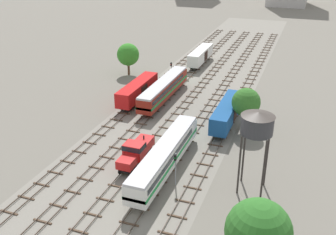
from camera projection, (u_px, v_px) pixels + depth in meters
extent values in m
plane|color=slate|center=(193.00, 96.00, 78.43)|extent=(480.00, 480.00, 0.00)
cube|color=gray|center=(193.00, 96.00, 78.43)|extent=(22.48, 176.00, 0.01)
cube|color=#47382D|center=(149.00, 88.00, 82.32)|extent=(0.07, 126.00, 0.15)
cube|color=#47382D|center=(155.00, 89.00, 81.87)|extent=(0.07, 126.00, 0.15)
cube|color=brown|center=(9.00, 212.00, 45.04)|extent=(2.40, 0.22, 0.14)
cube|color=brown|center=(26.00, 198.00, 47.60)|extent=(2.40, 0.22, 0.14)
cube|color=brown|center=(41.00, 185.00, 50.16)|extent=(2.40, 0.22, 0.14)
cube|color=brown|center=(55.00, 173.00, 52.72)|extent=(2.40, 0.22, 0.14)
cube|color=brown|center=(68.00, 162.00, 55.28)|extent=(2.40, 0.22, 0.14)
cube|color=brown|center=(79.00, 152.00, 57.83)|extent=(2.40, 0.22, 0.14)
cube|color=brown|center=(90.00, 143.00, 60.39)|extent=(2.40, 0.22, 0.14)
cube|color=brown|center=(99.00, 135.00, 62.95)|extent=(2.40, 0.22, 0.14)
cube|color=brown|center=(108.00, 127.00, 65.51)|extent=(2.40, 0.22, 0.14)
cube|color=brown|center=(116.00, 120.00, 68.07)|extent=(2.40, 0.22, 0.14)
cube|color=brown|center=(124.00, 113.00, 70.63)|extent=(2.40, 0.22, 0.14)
cube|color=brown|center=(131.00, 107.00, 73.19)|extent=(2.40, 0.22, 0.14)
cube|color=brown|center=(137.00, 102.00, 75.75)|extent=(2.40, 0.22, 0.14)
cube|color=brown|center=(143.00, 96.00, 78.31)|extent=(2.40, 0.22, 0.14)
cube|color=brown|center=(149.00, 91.00, 80.87)|extent=(2.40, 0.22, 0.14)
cube|color=brown|center=(155.00, 87.00, 83.43)|extent=(2.40, 0.22, 0.14)
cube|color=brown|center=(160.00, 82.00, 85.99)|extent=(2.40, 0.22, 0.14)
cube|color=brown|center=(165.00, 78.00, 88.55)|extent=(2.40, 0.22, 0.14)
cube|color=brown|center=(169.00, 74.00, 91.11)|extent=(2.40, 0.22, 0.14)
cube|color=brown|center=(173.00, 71.00, 93.67)|extent=(2.40, 0.22, 0.14)
cube|color=brown|center=(177.00, 67.00, 96.23)|extent=(2.40, 0.22, 0.14)
cube|color=brown|center=(181.00, 64.00, 98.79)|extent=(2.40, 0.22, 0.14)
cube|color=brown|center=(185.00, 61.00, 101.35)|extent=(2.40, 0.22, 0.14)
cube|color=brown|center=(188.00, 58.00, 103.91)|extent=(2.40, 0.22, 0.14)
cube|color=brown|center=(192.00, 55.00, 106.47)|extent=(2.40, 0.22, 0.14)
cube|color=brown|center=(195.00, 52.00, 109.03)|extent=(2.40, 0.22, 0.14)
cube|color=brown|center=(198.00, 49.00, 111.59)|extent=(2.40, 0.22, 0.14)
cube|color=brown|center=(201.00, 47.00, 114.15)|extent=(2.40, 0.22, 0.14)
cube|color=brown|center=(203.00, 45.00, 116.71)|extent=(2.40, 0.22, 0.14)
cube|color=brown|center=(206.00, 42.00, 119.27)|extent=(2.40, 0.22, 0.14)
cube|color=brown|center=(208.00, 40.00, 121.83)|extent=(2.40, 0.22, 0.14)
cube|color=brown|center=(211.00, 38.00, 124.39)|extent=(2.40, 0.22, 0.14)
cube|color=brown|center=(213.00, 36.00, 126.95)|extent=(2.40, 0.22, 0.14)
cube|color=brown|center=(215.00, 34.00, 129.51)|extent=(2.40, 0.22, 0.14)
cube|color=brown|center=(218.00, 32.00, 132.07)|extent=(2.40, 0.22, 0.14)
cube|color=brown|center=(220.00, 31.00, 134.63)|extent=(2.40, 0.22, 0.14)
cube|color=#47382D|center=(169.00, 91.00, 80.87)|extent=(0.07, 126.00, 0.15)
cube|color=#47382D|center=(176.00, 91.00, 80.42)|extent=(0.07, 126.00, 0.15)
cube|color=brown|center=(43.00, 221.00, 43.59)|extent=(2.40, 0.22, 0.14)
cube|color=brown|center=(58.00, 206.00, 46.15)|extent=(2.40, 0.22, 0.14)
cube|color=brown|center=(72.00, 192.00, 48.71)|extent=(2.40, 0.22, 0.14)
cube|color=brown|center=(85.00, 179.00, 51.27)|extent=(2.40, 0.22, 0.14)
cube|color=brown|center=(96.00, 168.00, 53.83)|extent=(2.40, 0.22, 0.14)
cube|color=brown|center=(107.00, 157.00, 56.39)|extent=(2.40, 0.22, 0.14)
cube|color=brown|center=(116.00, 148.00, 58.95)|extent=(2.40, 0.22, 0.14)
cube|color=brown|center=(125.00, 139.00, 61.51)|extent=(2.40, 0.22, 0.14)
cube|color=brown|center=(133.00, 131.00, 64.06)|extent=(2.40, 0.22, 0.14)
cube|color=brown|center=(140.00, 124.00, 66.62)|extent=(2.40, 0.22, 0.14)
cube|color=brown|center=(147.00, 117.00, 69.18)|extent=(2.40, 0.22, 0.14)
cube|color=brown|center=(154.00, 111.00, 71.74)|extent=(2.40, 0.22, 0.14)
cube|color=brown|center=(159.00, 105.00, 74.30)|extent=(2.40, 0.22, 0.14)
cube|color=brown|center=(165.00, 99.00, 76.86)|extent=(2.40, 0.22, 0.14)
cube|color=brown|center=(170.00, 94.00, 79.42)|extent=(2.40, 0.22, 0.14)
cube|color=brown|center=(175.00, 89.00, 81.98)|extent=(2.40, 0.22, 0.14)
cube|color=brown|center=(180.00, 85.00, 84.54)|extent=(2.40, 0.22, 0.14)
cube|color=brown|center=(184.00, 80.00, 87.10)|extent=(2.40, 0.22, 0.14)
cube|color=brown|center=(188.00, 76.00, 89.66)|extent=(2.40, 0.22, 0.14)
cube|color=brown|center=(192.00, 73.00, 92.22)|extent=(2.40, 0.22, 0.14)
cube|color=brown|center=(195.00, 69.00, 94.78)|extent=(2.40, 0.22, 0.14)
cube|color=brown|center=(199.00, 66.00, 97.34)|extent=(2.40, 0.22, 0.14)
cube|color=brown|center=(202.00, 62.00, 99.90)|extent=(2.40, 0.22, 0.14)
cube|color=brown|center=(205.00, 59.00, 102.46)|extent=(2.40, 0.22, 0.14)
cube|color=brown|center=(208.00, 56.00, 105.02)|extent=(2.40, 0.22, 0.14)
cube|color=brown|center=(211.00, 54.00, 107.58)|extent=(2.40, 0.22, 0.14)
cube|color=brown|center=(213.00, 51.00, 110.14)|extent=(2.40, 0.22, 0.14)
cube|color=brown|center=(216.00, 48.00, 112.70)|extent=(2.40, 0.22, 0.14)
cube|color=brown|center=(218.00, 46.00, 115.26)|extent=(2.40, 0.22, 0.14)
cube|color=brown|center=(221.00, 44.00, 117.82)|extent=(2.40, 0.22, 0.14)
cube|color=brown|center=(223.00, 41.00, 120.38)|extent=(2.40, 0.22, 0.14)
cube|color=brown|center=(225.00, 39.00, 122.94)|extent=(2.40, 0.22, 0.14)
cube|color=brown|center=(227.00, 37.00, 125.50)|extent=(2.40, 0.22, 0.14)
cube|color=brown|center=(229.00, 35.00, 128.06)|extent=(2.40, 0.22, 0.14)
cube|color=brown|center=(231.00, 33.00, 130.62)|extent=(2.40, 0.22, 0.14)
cube|color=brown|center=(233.00, 32.00, 133.18)|extent=(2.40, 0.22, 0.14)
cube|color=#47382D|center=(191.00, 93.00, 79.42)|extent=(0.07, 126.00, 0.15)
cube|color=#47382D|center=(197.00, 94.00, 78.97)|extent=(0.07, 126.00, 0.15)
cube|color=brown|center=(78.00, 231.00, 42.14)|extent=(2.40, 0.22, 0.14)
cube|color=brown|center=(92.00, 214.00, 44.70)|extent=(2.40, 0.22, 0.14)
cube|color=brown|center=(105.00, 200.00, 47.26)|extent=(2.40, 0.22, 0.14)
cube|color=brown|center=(116.00, 186.00, 49.82)|extent=(2.40, 0.22, 0.14)
cube|color=brown|center=(127.00, 174.00, 52.38)|extent=(2.40, 0.22, 0.14)
cube|color=brown|center=(136.00, 163.00, 54.94)|extent=(2.40, 0.22, 0.14)
cube|color=brown|center=(144.00, 153.00, 57.50)|extent=(2.40, 0.22, 0.14)
cube|color=brown|center=(152.00, 144.00, 60.06)|extent=(2.40, 0.22, 0.14)
cube|color=brown|center=(159.00, 136.00, 62.62)|extent=(2.40, 0.22, 0.14)
cube|color=brown|center=(166.00, 128.00, 65.18)|extent=(2.40, 0.22, 0.14)
cube|color=brown|center=(172.00, 121.00, 67.74)|extent=(2.40, 0.22, 0.14)
cube|color=brown|center=(177.00, 114.00, 70.29)|extent=(2.40, 0.22, 0.14)
cube|color=brown|center=(182.00, 108.00, 72.85)|extent=(2.40, 0.22, 0.14)
cube|color=brown|center=(187.00, 102.00, 75.41)|extent=(2.40, 0.22, 0.14)
cube|color=brown|center=(192.00, 97.00, 77.97)|extent=(2.40, 0.22, 0.14)
cube|color=brown|center=(196.00, 92.00, 80.53)|extent=(2.40, 0.22, 0.14)
cube|color=brown|center=(200.00, 87.00, 83.09)|extent=(2.40, 0.22, 0.14)
cube|color=brown|center=(204.00, 83.00, 85.65)|extent=(2.40, 0.22, 0.14)
cube|color=brown|center=(207.00, 79.00, 88.21)|extent=(2.40, 0.22, 0.14)
cube|color=brown|center=(211.00, 75.00, 90.77)|extent=(2.40, 0.22, 0.14)
cube|color=brown|center=(214.00, 71.00, 93.33)|extent=(2.40, 0.22, 0.14)
cube|color=brown|center=(217.00, 67.00, 95.89)|extent=(2.40, 0.22, 0.14)
cube|color=brown|center=(220.00, 64.00, 98.45)|extent=(2.40, 0.22, 0.14)
cube|color=brown|center=(222.00, 61.00, 101.01)|extent=(2.40, 0.22, 0.14)
cube|color=brown|center=(225.00, 58.00, 103.57)|extent=(2.40, 0.22, 0.14)
cube|color=brown|center=(227.00, 55.00, 106.13)|extent=(2.40, 0.22, 0.14)
cube|color=brown|center=(230.00, 52.00, 108.69)|extent=(2.40, 0.22, 0.14)
cube|color=brown|center=(232.00, 50.00, 111.25)|extent=(2.40, 0.22, 0.14)
cube|color=brown|center=(234.00, 47.00, 113.81)|extent=(2.40, 0.22, 0.14)
cube|color=brown|center=(236.00, 45.00, 116.37)|extent=(2.40, 0.22, 0.14)
cube|color=brown|center=(238.00, 43.00, 118.93)|extent=(2.40, 0.22, 0.14)
cube|color=brown|center=(240.00, 40.00, 121.49)|extent=(2.40, 0.22, 0.14)
cube|color=brown|center=(241.00, 38.00, 124.05)|extent=(2.40, 0.22, 0.14)
cube|color=brown|center=(243.00, 36.00, 126.61)|extent=(2.40, 0.22, 0.14)
cube|color=brown|center=(245.00, 34.00, 129.17)|extent=(2.40, 0.22, 0.14)
cube|color=brown|center=(246.00, 33.00, 131.73)|extent=(2.40, 0.22, 0.14)
cube|color=#47382D|center=(213.00, 96.00, 77.97)|extent=(0.07, 126.00, 0.15)
cube|color=#47382D|center=(220.00, 97.00, 77.52)|extent=(0.07, 126.00, 0.15)
cube|color=brown|center=(129.00, 224.00, 43.25)|extent=(2.40, 0.22, 0.14)
cube|color=brown|center=(140.00, 208.00, 45.81)|extent=(2.40, 0.22, 0.14)
cube|color=brown|center=(150.00, 194.00, 48.37)|extent=(2.40, 0.22, 0.14)
cube|color=brown|center=(159.00, 181.00, 50.93)|extent=(2.40, 0.22, 0.14)
cube|color=brown|center=(167.00, 169.00, 53.49)|extent=(2.40, 0.22, 0.14)
cube|color=brown|center=(174.00, 159.00, 56.05)|extent=(2.40, 0.22, 0.14)
cube|color=brown|center=(180.00, 149.00, 58.61)|extent=(2.40, 0.22, 0.14)
cube|color=brown|center=(186.00, 140.00, 61.17)|extent=(2.40, 0.22, 0.14)
cube|color=brown|center=(192.00, 132.00, 63.73)|extent=(2.40, 0.22, 0.14)
cube|color=brown|center=(197.00, 125.00, 66.29)|extent=(2.40, 0.22, 0.14)
cube|color=brown|center=(202.00, 118.00, 68.85)|extent=(2.40, 0.22, 0.14)
cube|color=brown|center=(206.00, 111.00, 71.41)|extent=(2.40, 0.22, 0.14)
cube|color=brown|center=(211.00, 106.00, 73.97)|extent=(2.40, 0.22, 0.14)
cube|color=brown|center=(214.00, 100.00, 76.52)|extent=(2.40, 0.22, 0.14)
cube|color=brown|center=(218.00, 95.00, 79.08)|extent=(2.40, 0.22, 0.14)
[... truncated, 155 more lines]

